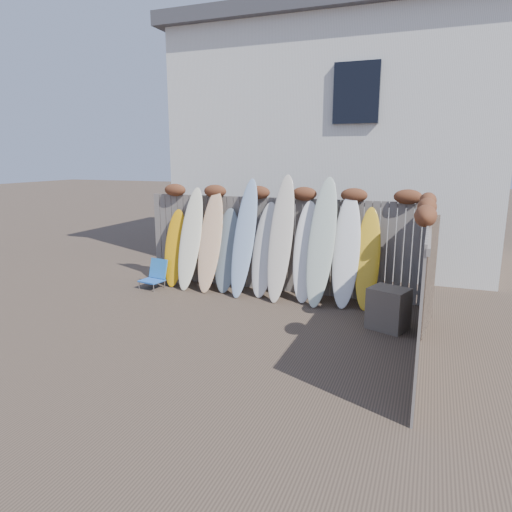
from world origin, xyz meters
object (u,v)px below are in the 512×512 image
(wooden_crate, at_px, (388,309))
(surfboard_0, at_px, (175,248))
(lattice_panel, at_px, (430,275))
(beach_chair, at_px, (155,275))

(wooden_crate, distance_m, surfboard_0, 4.88)
(wooden_crate, bearing_deg, lattice_panel, 21.38)
(wooden_crate, height_order, surfboard_0, surfboard_0)
(wooden_crate, relative_size, lattice_panel, 0.38)
(wooden_crate, relative_size, surfboard_0, 0.40)
(wooden_crate, bearing_deg, surfboard_0, 166.95)
(beach_chair, bearing_deg, wooden_crate, -8.20)
(lattice_panel, bearing_deg, wooden_crate, -151.79)
(surfboard_0, bearing_deg, beach_chair, -135.85)
(beach_chair, bearing_deg, lattice_panel, -4.97)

